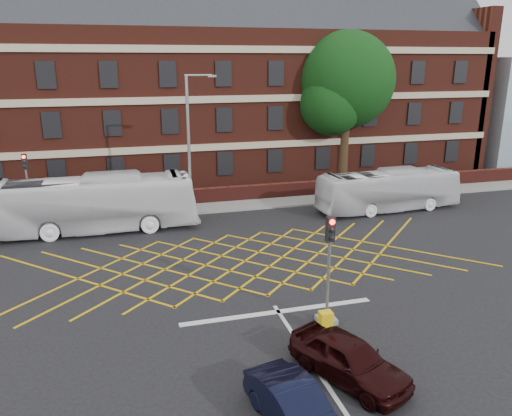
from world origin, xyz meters
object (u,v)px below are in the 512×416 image
object	(u,v)px
car_navy	(296,408)
street_lamp	(191,174)
bus_right	(389,190)
bus_left	(93,204)
car_maroon	(349,359)
traffic_light_near	(328,280)
deciduous_tree	(345,87)
traffic_light_far	(29,194)
utility_cabinet	(326,322)

from	to	relation	value
car_navy	street_lamp	size ratio (longest dim) A/B	0.43
bus_right	street_lamp	world-z (taller)	street_lamp
bus_left	street_lamp	size ratio (longest dim) A/B	1.34
bus_left	car_maroon	size ratio (longest dim) A/B	2.88
car_navy	traffic_light_near	world-z (taller)	traffic_light_near
deciduous_tree	traffic_light_far	size ratio (longest dim) A/B	2.81
bus_left	car_navy	bearing A→B (deg)	-161.75
bus_left	car_maroon	xyz separation A→B (m)	(8.22, -17.15, -0.96)
car_maroon	deciduous_tree	bearing A→B (deg)	40.75
car_maroon	traffic_light_far	size ratio (longest dim) A/B	0.98
deciduous_tree	car_maroon	bearing A→B (deg)	-114.27
utility_cabinet	street_lamp	bearing A→B (deg)	100.89
bus_left	car_navy	xyz separation A→B (m)	(5.85, -18.81, -1.04)
street_lamp	utility_cabinet	distance (m)	15.00
car_maroon	bus_left	bearing A→B (deg)	90.64
street_lamp	utility_cabinet	world-z (taller)	street_lamp
bus_left	street_lamp	bearing A→B (deg)	-87.36
traffic_light_near	car_maroon	bearing A→B (deg)	-102.30
traffic_light_near	street_lamp	xyz separation A→B (m)	(-3.12, 13.83, 1.32)
car_navy	street_lamp	world-z (taller)	street_lamp
bus_left	utility_cabinet	xyz separation A→B (m)	(8.65, -14.33, -1.26)
bus_left	bus_right	xyz separation A→B (m)	(18.94, -0.79, -0.29)
traffic_light_near	traffic_light_far	size ratio (longest dim) A/B	1.00
deciduous_tree	traffic_light_near	bearing A→B (deg)	-116.10
deciduous_tree	utility_cabinet	bearing A→B (deg)	-116.11
bus_left	car_maroon	world-z (taller)	bus_left
car_navy	utility_cabinet	distance (m)	5.29
bus_right	traffic_light_near	bearing A→B (deg)	139.14
car_navy	traffic_light_near	distance (m)	6.13
bus_left	deciduous_tree	size ratio (longest dim) A/B	1.00
traffic_light_far	street_lamp	bearing A→B (deg)	-16.42
bus_left	traffic_light_near	xyz separation A→B (m)	(8.98, -13.66, 0.09)
bus_right	traffic_light_far	world-z (taller)	traffic_light_far
bus_left	deciduous_tree	world-z (taller)	deciduous_tree
traffic_light_near	street_lamp	size ratio (longest dim) A/B	0.48
bus_right	utility_cabinet	world-z (taller)	bus_right
car_maroon	deciduous_tree	size ratio (longest dim) A/B	0.35
traffic_light_far	car_navy	bearing A→B (deg)	-66.02
bus_right	traffic_light_near	world-z (taller)	traffic_light_near
car_maroon	street_lamp	distance (m)	17.64
deciduous_tree	traffic_light_near	xyz separation A→B (m)	(-10.20, -20.82, -5.95)
car_navy	utility_cabinet	size ratio (longest dim) A/B	4.71
car_maroon	traffic_light_far	xyz separation A→B (m)	(-12.09, 20.19, 1.05)
bus_left	street_lamp	distance (m)	6.03
car_maroon	deciduous_tree	xyz separation A→B (m)	(10.96, 24.31, 7.00)
car_maroon	traffic_light_far	distance (m)	23.56
bus_right	car_navy	distance (m)	22.28
car_navy	deciduous_tree	distance (m)	30.04
traffic_light_far	bus_right	bearing A→B (deg)	-9.54
car_navy	utility_cabinet	bearing A→B (deg)	45.82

